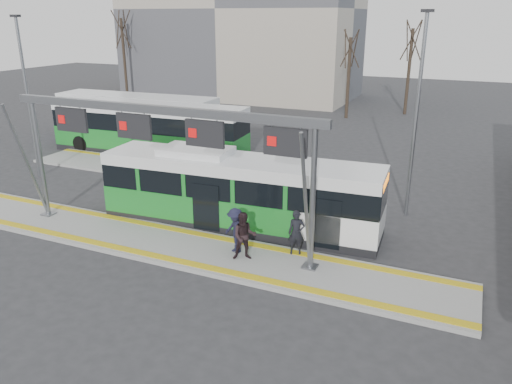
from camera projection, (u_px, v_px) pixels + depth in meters
The scene contains 18 objects.
ground at pixel (171, 246), 19.16m from camera, with size 120.00×120.00×0.00m, color #2D2D30.
platform_main at pixel (171, 245), 19.14m from camera, with size 22.00×3.00×0.15m, color gray.
platform_second at pixel (189, 175), 27.56m from camera, with size 20.00×3.00×0.15m, color gray.
tactile_main at pixel (171, 243), 19.11m from camera, with size 22.00×2.65×0.02m.
tactile_second at pixel (200, 168), 28.52m from camera, with size 20.00×0.35×0.02m.
gantry at pixel (160, 135), 18.07m from camera, with size 13.00×1.68×5.20m.
apartment_block at pixel (242, 7), 52.44m from camera, with size 24.50×12.50×18.40m.
hero_bus at pixel (239, 192), 20.63m from camera, with size 11.78×3.21×3.20m.
bg_bus_green at pixel (149, 129), 31.59m from camera, with size 12.86×3.46×3.18m.
bg_bus_blue at pixel (137, 117), 35.51m from camera, with size 11.96×3.25×3.09m.
passenger_a at pixel (296, 233), 17.99m from camera, with size 0.61×0.40×1.67m, color black.
passenger_b at pixel (244, 236), 17.59m from camera, with size 0.85×0.66×1.75m, color black.
passenger_c at pixel (236, 231), 18.11m from camera, with size 1.11×0.64×1.71m, color black.
tree_left at pixel (350, 49), 41.22m from camera, with size 1.40×1.40×7.57m.
tree_mid at pixel (412, 41), 42.72m from camera, with size 1.40×1.40×8.32m.
tree_far at pixel (122, 30), 50.47m from camera, with size 1.40×1.40×9.21m.
lamp_west at pixel (27, 95), 25.95m from camera, with size 0.50×0.25×8.42m.
lamp_east at pixel (417, 113), 20.68m from camera, with size 0.50×0.25×8.62m.
Camera 1 is at (10.03, -14.54, 8.39)m, focal length 35.00 mm.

